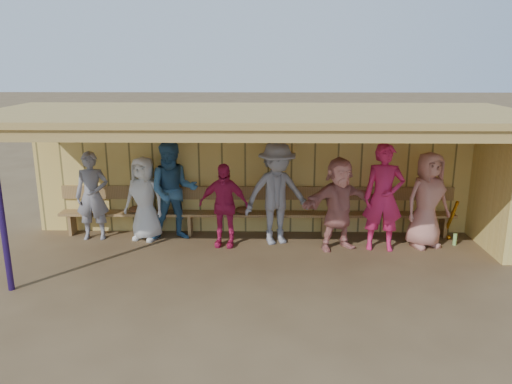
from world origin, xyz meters
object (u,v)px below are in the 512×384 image
at_px(player_b, 144,198).
at_px(player_d, 224,205).
at_px(player_a, 92,196).
at_px(player_g, 383,198).
at_px(bench, 257,208).
at_px(player_f, 339,204).
at_px(player_c, 173,191).
at_px(player_e, 277,194).
at_px(player_h, 427,200).

relative_size(player_b, player_d, 1.03).
xyz_separation_m(player_a, player_d, (2.48, -0.33, -0.07)).
height_order(player_d, player_g, player_g).
bearing_deg(player_g, bench, 167.94).
relative_size(player_f, bench, 0.22).
distance_m(player_a, player_f, 4.55).
distance_m(player_a, player_c, 1.53).
xyz_separation_m(player_a, player_c, (1.52, 0.00, 0.10)).
relative_size(player_c, player_e, 1.00).
relative_size(player_b, player_g, 0.83).
distance_m(player_d, player_h, 3.66).
distance_m(player_a, player_h, 6.14).
bearing_deg(player_a, player_g, -9.56).
xyz_separation_m(player_g, bench, (-2.24, 0.76, -0.43)).
height_order(player_b, player_c, player_c).
relative_size(player_h, bench, 0.23).
relative_size(player_c, player_f, 1.13).
relative_size(player_c, bench, 0.25).
height_order(player_b, player_f, player_f).
bearing_deg(player_d, player_e, 16.74).
distance_m(player_d, player_g, 2.84).
xyz_separation_m(player_b, player_d, (1.51, -0.33, -0.03)).
bearing_deg(player_d, player_g, 4.72).
bearing_deg(player_e, player_b, 157.71).
height_order(player_f, player_h, player_h).
distance_m(player_f, player_h, 1.61).
distance_m(player_a, player_e, 3.45).
bearing_deg(player_g, player_a, -178.18).
bearing_deg(player_b, player_d, 4.27).
relative_size(player_e, bench, 0.25).
relative_size(player_f, player_g, 0.87).
xyz_separation_m(player_c, player_h, (4.61, -0.30, -0.07)).
bearing_deg(player_c, player_a, 170.53).
height_order(player_c, bench, player_c).
bearing_deg(player_e, player_g, -27.22).
height_order(player_a, player_c, player_c).
relative_size(player_a, player_f, 1.00).
bearing_deg(player_a, player_d, -12.11).
bearing_deg(player_b, player_f, 9.40).
bearing_deg(player_c, player_g, -16.35).
bearing_deg(player_b, player_a, -163.56).
bearing_deg(player_b, player_e, 12.55).
bearing_deg(player_e, bench, 109.85).
bearing_deg(player_e, player_h, -21.16).
bearing_deg(player_d, player_c, 168.64).
distance_m(player_c, bench, 1.63).
bearing_deg(player_g, player_b, -179.28).
bearing_deg(player_c, player_h, -13.15).
height_order(player_h, bench, player_h).
xyz_separation_m(player_a, bench, (3.07, 0.31, -0.31)).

